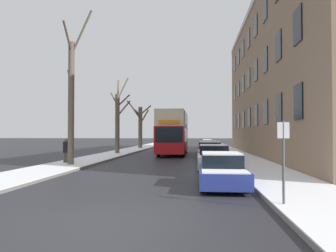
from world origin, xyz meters
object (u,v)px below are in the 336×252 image
at_px(double_decker_bus, 173,131).
at_px(parked_car_2, 210,152).
at_px(bare_tree_left_0, 71,98).
at_px(parked_car_1, 213,158).
at_px(pedestrian_left_sidewalk, 66,150).
at_px(street_sign_post, 283,158).
at_px(parked_car_4, 206,147).
at_px(bare_tree_left_2, 140,125).
at_px(parked_car_0, 221,171).
at_px(bare_tree_left_1, 118,119).
at_px(parked_car_3, 208,149).

relative_size(double_decker_bus, parked_car_2, 2.47).
relative_size(bare_tree_left_0, parked_car_1, 2.20).
bearing_deg(pedestrian_left_sidewalk, street_sign_post, 148.86).
relative_size(parked_car_4, pedestrian_left_sidewalk, 2.57).
relative_size(bare_tree_left_0, double_decker_bus, 0.93).
relative_size(bare_tree_left_0, parked_car_2, 2.29).
relative_size(parked_car_2, pedestrian_left_sidewalk, 2.42).
height_order(parked_car_1, pedestrian_left_sidewalk, pedestrian_left_sidewalk).
height_order(bare_tree_left_2, parked_car_0, bare_tree_left_2).
bearing_deg(bare_tree_left_0, parked_car_2, 28.76).
height_order(bare_tree_left_1, double_decker_bus, bare_tree_left_1).
bearing_deg(bare_tree_left_2, parked_car_3, -59.41).
bearing_deg(parked_car_2, double_decker_bus, 112.86).
bearing_deg(double_decker_bus, parked_car_4, 39.51).
bearing_deg(bare_tree_left_2, double_decker_bus, -65.59).
relative_size(bare_tree_left_0, street_sign_post, 4.09).
xyz_separation_m(parked_car_0, parked_car_3, (-0.00, 16.96, 0.07)).
height_order(bare_tree_left_2, double_decker_bus, bare_tree_left_2).
height_order(bare_tree_left_1, street_sign_post, bare_tree_left_1).
height_order(bare_tree_left_2, parked_car_1, bare_tree_left_2).
xyz_separation_m(bare_tree_left_0, parked_car_1, (8.87, -0.78, -3.65)).
bearing_deg(bare_tree_left_1, street_sign_post, -66.16).
distance_m(parked_car_1, parked_car_2, 5.65).
relative_size(bare_tree_left_0, parked_car_3, 2.45).
height_order(bare_tree_left_0, parked_car_4, bare_tree_left_0).
bearing_deg(double_decker_bus, parked_car_2, -67.14).
bearing_deg(parked_car_4, pedestrian_left_sidewalk, -124.12).
bearing_deg(street_sign_post, double_decker_bus, 101.29).
bearing_deg(street_sign_post, bare_tree_left_1, 113.84).
relative_size(bare_tree_left_0, bare_tree_left_2, 1.46).
relative_size(parked_car_3, pedestrian_left_sidewalk, 2.27).
distance_m(bare_tree_left_1, bare_tree_left_2, 12.44).
bearing_deg(street_sign_post, parked_car_3, 93.81).
height_order(parked_car_0, parked_car_1, parked_car_1).
xyz_separation_m(bare_tree_left_2, pedestrian_left_sidewalk, (-0.84, -23.75, -2.41)).
distance_m(bare_tree_left_0, parked_car_4, 18.23).
xyz_separation_m(parked_car_1, parked_car_3, (-0.00, 10.74, 0.02)).
bearing_deg(bare_tree_left_0, parked_car_3, 48.31).
distance_m(parked_car_2, street_sign_post, 15.79).
height_order(parked_car_3, street_sign_post, street_sign_post).
height_order(parked_car_3, pedestrian_left_sidewalk, pedestrian_left_sidewalk).
bearing_deg(parked_car_1, pedestrian_left_sidewalk, 168.51).
bearing_deg(parked_car_3, parked_car_2, -90.00).
height_order(parked_car_1, parked_car_2, parked_car_2).
xyz_separation_m(parked_car_4, street_sign_post, (1.39, -26.35, 0.73)).
distance_m(bare_tree_left_1, parked_car_1, 16.27).
bearing_deg(parked_car_2, parked_car_3, 90.00).
xyz_separation_m(bare_tree_left_2, street_sign_post, (10.24, -35.79, -2.00)).
xyz_separation_m(parked_car_0, parked_car_1, (-0.00, 6.22, 0.05)).
xyz_separation_m(bare_tree_left_1, parked_car_3, (8.93, -2.54, -2.93)).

